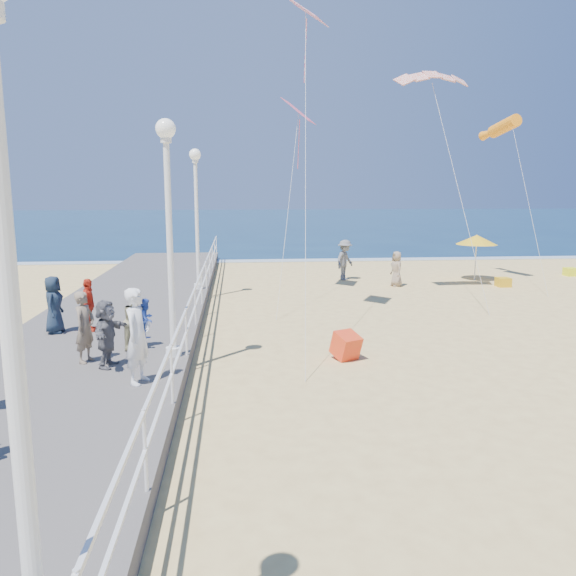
{
  "coord_description": "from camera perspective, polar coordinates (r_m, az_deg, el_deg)",
  "views": [
    {
      "loc": [
        -3.86,
        -12.74,
        4.19
      ],
      "look_at": [
        -2.5,
        2.0,
        1.6
      ],
      "focal_mm": 35.0,
      "sensor_mm": 36.0,
      "label": 1
    }
  ],
  "objects": [
    {
      "name": "beach_walker_a",
      "position": [
        26.51,
        5.8,
        2.85
      ],
      "size": [
        1.34,
        1.39,
        1.9
      ],
      "primitive_type": "imported",
      "rotation": [
        0.0,
        0.0,
        0.86
      ],
      "color": "slate",
      "rests_on": "ground"
    },
    {
      "name": "spectator_5",
      "position": [
        12.74,
        -17.94,
        -4.41
      ],
      "size": [
        0.67,
        1.43,
        1.48
      ],
      "primitive_type": "imported",
      "rotation": [
        0.0,
        0.0,
        1.4
      ],
      "color": "#5B5B60",
      "rests_on": "boardwalk"
    },
    {
      "name": "railing",
      "position": [
        13.13,
        -10.35,
        -3.18
      ],
      "size": [
        0.05,
        42.0,
        0.55
      ],
      "color": "white",
      "rests_on": "boardwalk"
    },
    {
      "name": "beach_walker_c",
      "position": [
        25.12,
        10.97,
        1.92
      ],
      "size": [
        0.62,
        0.83,
        1.55
      ],
      "primitive_type": "imported",
      "rotation": [
        0.0,
        0.0,
        -1.39
      ],
      "color": "gray",
      "rests_on": "ground"
    },
    {
      "name": "box_kite",
      "position": [
        14.16,
        5.91,
        -6.08
      ],
      "size": [
        0.81,
        0.88,
        0.74
      ],
      "primitive_type": "cube",
      "rotation": [
        0.31,
        0.0,
        0.47
      ],
      "color": "red",
      "rests_on": "ground"
    },
    {
      "name": "spectator_1",
      "position": [
        13.97,
        -15.29,
        -3.18
      ],
      "size": [
        0.73,
        0.82,
        1.41
      ],
      "primitive_type": "imported",
      "rotation": [
        0.0,
        0.0,
        1.24
      ],
      "color": "gray",
      "rests_on": "boardwalk"
    },
    {
      "name": "beach_chair_left",
      "position": [
        26.41,
        21.01,
        0.56
      ],
      "size": [
        0.55,
        0.55,
        0.4
      ],
      "primitive_type": "cube",
      "color": "gold",
      "rests_on": "ground"
    },
    {
      "name": "kite_parafoil",
      "position": [
        23.11,
        14.46,
        20.26
      ],
      "size": [
        2.76,
        0.94,
        0.65
      ],
      "primitive_type": null,
      "rotation": [
        0.44,
        0.0,
        0.0
      ],
      "color": "red"
    },
    {
      "name": "beach_chair_right",
      "position": [
        31.1,
        26.78,
        1.48
      ],
      "size": [
        0.55,
        0.55,
        0.4
      ],
      "primitive_type": "cube",
      "color": "#F3FF1A",
      "rests_on": "ground"
    },
    {
      "name": "beach_umbrella",
      "position": [
        27.65,
        18.62,
        4.67
      ],
      "size": [
        1.9,
        1.9,
        2.14
      ],
      "color": "white",
      "rests_on": "ground"
    },
    {
      "name": "surf_line",
      "position": [
        33.72,
        1.34,
        2.83
      ],
      "size": [
        160.0,
        1.2,
        0.04
      ],
      "primitive_type": "cube",
      "color": "white",
      "rests_on": "ground"
    },
    {
      "name": "kite_diamond_redwhite",
      "position": [
        18.52,
        1.8,
        26.35
      ],
      "size": [
        1.52,
        1.61,
        0.74
      ],
      "primitive_type": "cube",
      "rotation": [
        0.61,
        0.0,
        1.1
      ],
      "color": "#EE1C66"
    },
    {
      "name": "lamp_post_mid",
      "position": [
        12.84,
        -12.03,
        7.35
      ],
      "size": [
        0.44,
        0.44,
        5.32
      ],
      "color": "white",
      "rests_on": "boardwalk"
    },
    {
      "name": "spectator_4",
      "position": [
        16.24,
        -22.7,
        -1.57
      ],
      "size": [
        0.51,
        0.77,
        1.54
      ],
      "primitive_type": "imported",
      "rotation": [
        0.0,
        0.0,
        1.54
      ],
      "color": "#1A2839",
      "rests_on": "boardwalk"
    },
    {
      "name": "ocean",
      "position": [
        77.95,
        -2.45,
        6.83
      ],
      "size": [
        160.0,
        90.0,
        0.05
      ],
      "primitive_type": "cube",
      "color": "#0C2A48",
      "rests_on": "ground"
    },
    {
      "name": "woman_holding_toddler",
      "position": [
        11.45,
        -15.01,
        -4.73
      ],
      "size": [
        0.67,
        0.81,
        1.92
      ],
      "primitive_type": "imported",
      "rotation": [
        0.0,
        0.0,
        1.23
      ],
      "color": "white",
      "rests_on": "boardwalk"
    },
    {
      "name": "lamp_post_far",
      "position": [
        21.8,
        -9.29,
        8.4
      ],
      "size": [
        0.44,
        0.44,
        5.32
      ],
      "color": "white",
      "rests_on": "boardwalk"
    },
    {
      "name": "spectator_3",
      "position": [
        16.09,
        -19.61,
        -1.65
      ],
      "size": [
        0.36,
        0.85,
        1.45
      ],
      "primitive_type": "imported",
      "rotation": [
        0.0,
        0.0,
        1.56
      ],
      "color": "red",
      "rests_on": "boardwalk"
    },
    {
      "name": "ground",
      "position": [
        13.96,
        11.14,
        -7.74
      ],
      "size": [
        160.0,
        160.0,
        0.0
      ],
      "primitive_type": "plane",
      "color": "#E7C979",
      "rests_on": "ground"
    },
    {
      "name": "toddler_held",
      "position": [
        11.5,
        -14.21,
        -3.07
      ],
      "size": [
        0.43,
        0.48,
        0.83
      ],
      "primitive_type": "imported",
      "rotation": [
        0.0,
        0.0,
        1.23
      ],
      "color": "blue",
      "rests_on": "boardwalk"
    },
    {
      "name": "kite_diamond_pink",
      "position": [
        22.81,
        1.1,
        17.5
      ],
      "size": [
        1.5,
        1.68,
        0.89
      ],
      "primitive_type": "cube",
      "rotation": [
        0.68,
        0.0,
        1.23
      ],
      "color": "#E85576"
    },
    {
      "name": "spectator_6",
      "position": [
        13.23,
        -19.94,
        -3.74
      ],
      "size": [
        0.55,
        0.67,
        1.6
      ],
      "primitive_type": "imported",
      "rotation": [
        0.0,
        0.0,
        1.26
      ],
      "color": "#7E6C57",
      "rests_on": "boardwalk"
    },
    {
      "name": "kite_windsock",
      "position": [
        27.51,
        21.13,
        15.08
      ],
      "size": [
        1.04,
        2.89,
        1.13
      ],
      "primitive_type": "cylinder",
      "rotation": [
        1.36,
        0.0,
        0.17
      ],
      "color": "orange"
    },
    {
      "name": "lamp_post_near",
      "position": [
        4.06,
        -26.72,
        1.41
      ],
      "size": [
        0.44,
        0.44,
        5.32
      ],
      "color": "white",
      "rests_on": "boardwalk"
    },
    {
      "name": "boardwalk",
      "position": [
        13.84,
        -20.45,
        -7.48
      ],
      "size": [
        5.0,
        44.0,
        0.4
      ],
      "primitive_type": "cube",
      "color": "#65605B",
      "rests_on": "ground"
    }
  ]
}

